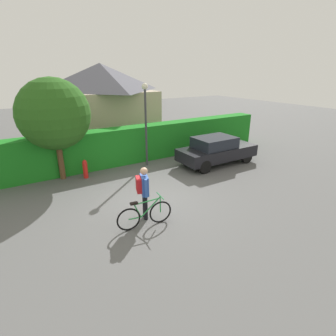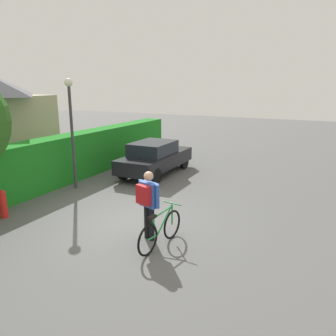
# 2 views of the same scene
# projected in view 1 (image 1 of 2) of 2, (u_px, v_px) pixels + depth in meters

# --- Properties ---
(ground_plane) EXTENTS (60.00, 60.00, 0.00)m
(ground_plane) POSITION_uv_depth(u_px,v_px,m) (147.00, 201.00, 9.39)
(ground_plane) COLOR #595959
(hedge_row) EXTENTS (18.76, 0.90, 1.76)m
(hedge_row) POSITION_uv_depth(u_px,v_px,m) (104.00, 148.00, 12.55)
(hedge_row) COLOR #1B791E
(hedge_row) RESTS_ON ground
(house_distant) EXTENTS (5.65, 6.28, 4.78)m
(house_distant) POSITION_uv_depth(u_px,v_px,m) (103.00, 101.00, 17.20)
(house_distant) COLOR tan
(house_distant) RESTS_ON ground
(parked_car_near) EXTENTS (3.94, 1.62, 1.37)m
(parked_car_near) POSITION_uv_depth(u_px,v_px,m) (216.00, 150.00, 12.89)
(parked_car_near) COLOR black
(parked_car_near) RESTS_ON ground
(bicycle) EXTENTS (1.70, 0.50, 0.91)m
(bicycle) POSITION_uv_depth(u_px,v_px,m) (145.00, 215.00, 7.77)
(bicycle) COLOR black
(bicycle) RESTS_ON ground
(person_rider) EXTENTS (0.46, 0.65, 1.68)m
(person_rider) POSITION_uv_depth(u_px,v_px,m) (143.00, 188.00, 7.99)
(person_rider) COLOR black
(person_rider) RESTS_ON ground
(street_lamp) EXTENTS (0.28, 0.28, 3.83)m
(street_lamp) POSITION_uv_depth(u_px,v_px,m) (146.00, 113.00, 12.09)
(street_lamp) COLOR #38383D
(street_lamp) RESTS_ON ground
(tree_kerbside) EXTENTS (2.82, 2.82, 4.15)m
(tree_kerbside) POSITION_uv_depth(u_px,v_px,m) (54.00, 114.00, 10.42)
(tree_kerbside) COLOR brown
(tree_kerbside) RESTS_ON ground
(fire_hydrant) EXTENTS (0.20, 0.20, 0.81)m
(fire_hydrant) POSITION_uv_depth(u_px,v_px,m) (85.00, 169.00, 11.31)
(fire_hydrant) COLOR red
(fire_hydrant) RESTS_ON ground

